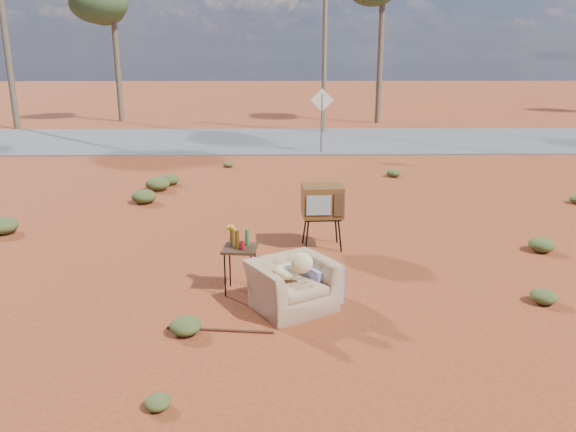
{
  "coord_description": "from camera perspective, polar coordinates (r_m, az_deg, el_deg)",
  "views": [
    {
      "loc": [
        -0.01,
        -7.2,
        3.23
      ],
      "look_at": [
        0.15,
        1.3,
        0.8
      ],
      "focal_mm": 35.0,
      "sensor_mm": 36.0,
      "label": 1
    }
  ],
  "objects": [
    {
      "name": "highway",
      "position": [
        22.43,
        -1.06,
        7.72
      ],
      "size": [
        140.0,
        7.0,
        0.04
      ],
      "primitive_type": "cube",
      "color": "#565659",
      "rests_on": "ground"
    },
    {
      "name": "rusty_bar",
      "position": [
        7.02,
        -6.93,
        -11.41
      ],
      "size": [
        1.32,
        0.18,
        0.04
      ],
      "primitive_type": "cylinder",
      "rotation": [
        0.0,
        1.57,
        -0.11
      ],
      "color": "#532816",
      "rests_on": "ground"
    },
    {
      "name": "tv_unit",
      "position": [
        9.62,
        3.51,
        1.41
      ],
      "size": [
        0.72,
        0.59,
        1.11
      ],
      "rotation": [
        0.0,
        0.0,
        0.05
      ],
      "color": "black",
      "rests_on": "ground"
    },
    {
      "name": "utility_pole_center",
      "position": [
        24.8,
        3.75,
        18.04
      ],
      "size": [
        1.4,
        0.2,
        8.0
      ],
      "color": "brown",
      "rests_on": "ground"
    },
    {
      "name": "road_sign",
      "position": [
        19.34,
        3.46,
        10.79
      ],
      "size": [
        0.78,
        0.06,
        2.19
      ],
      "color": "brown",
      "rests_on": "ground"
    },
    {
      "name": "armchair",
      "position": [
        7.45,
        0.91,
        -6.28
      ],
      "size": [
        1.31,
        1.25,
        0.89
      ],
      "rotation": [
        0.0,
        0.0,
        0.53
      ],
      "color": "#947151",
      "rests_on": "ground"
    },
    {
      "name": "ground",
      "position": [
        7.89,
        -0.91,
        -8.22
      ],
      "size": [
        140.0,
        140.0,
        0.0
      ],
      "primitive_type": "plane",
      "color": "brown",
      "rests_on": "ground"
    },
    {
      "name": "scrub_patch",
      "position": [
        12.04,
        -4.92,
        1.02
      ],
      "size": [
        17.49,
        8.07,
        0.33
      ],
      "color": "#495123",
      "rests_on": "ground"
    },
    {
      "name": "side_table",
      "position": [
        7.88,
        -5.12,
        -2.97
      ],
      "size": [
        0.51,
        0.51,
        0.94
      ],
      "rotation": [
        0.0,
        0.0,
        -0.11
      ],
      "color": "#362013",
      "rests_on": "ground"
    },
    {
      "name": "eucalyptus_near_left",
      "position": [
        30.36,
        -17.37,
        19.46
      ],
      "size": [
        3.2,
        3.2,
        6.6
      ],
      "color": "brown",
      "rests_on": "ground"
    }
  ]
}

